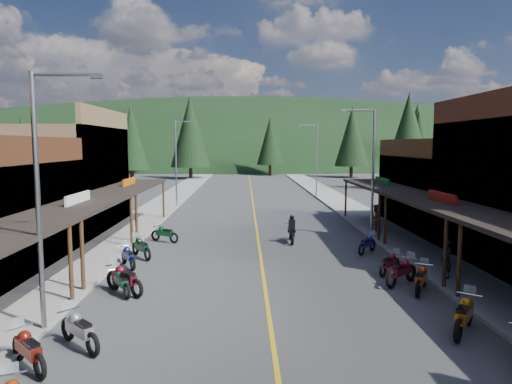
{
  "coord_description": "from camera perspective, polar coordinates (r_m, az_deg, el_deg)",
  "views": [
    {
      "loc": [
        -0.82,
        -19.87,
        5.86
      ],
      "look_at": [
        -0.14,
        7.3,
        3.0
      ],
      "focal_mm": 32.0,
      "sensor_mm": 36.0,
      "label": 1
    }
  ],
  "objects": [
    {
      "name": "pedestrian_east_a",
      "position": [
        21.28,
        22.72,
        -7.68
      ],
      "size": [
        0.49,
        0.67,
        1.69
      ],
      "primitive_type": "imported",
      "rotation": [
        0.0,
        0.0,
        -1.43
      ],
      "color": "black",
      "rests_on": "sidewalk_east"
    },
    {
      "name": "rider_on_bike",
      "position": [
        27.41,
        4.45,
        -4.9
      ],
      "size": [
        0.83,
        2.26,
        1.7
      ],
      "rotation": [
        0.0,
        0.0,
        -0.04
      ],
      "color": "black",
      "rests_on": "ground"
    },
    {
      "name": "bike_east_5",
      "position": [
        15.92,
        24.58,
        -13.62
      ],
      "size": [
        1.99,
        2.29,
        1.31
      ],
      "primitive_type": null,
      "rotation": [
        0.0,
        0.0,
        -0.64
      ],
      "color": "#A4640B",
      "rests_on": "ground"
    },
    {
      "name": "sidewalk_west",
      "position": [
        41.05,
        -12.5,
        -2.24
      ],
      "size": [
        3.4,
        94.0,
        0.15
      ],
      "primitive_type": "cube",
      "color": "gray",
      "rests_on": "ground"
    },
    {
      "name": "shop_west_3",
      "position": [
        33.84,
        -23.97,
        1.52
      ],
      "size": [
        10.9,
        10.2,
        8.2
      ],
      "color": "brown",
      "rests_on": "ground"
    },
    {
      "name": "bike_west_7",
      "position": [
        18.9,
        -16.16,
        -10.22
      ],
      "size": [
        2.22,
        2.09,
        1.31
      ],
      "primitive_type": null,
      "rotation": [
        0.0,
        0.0,
        0.84
      ],
      "color": "maroon",
      "rests_on": "ground"
    },
    {
      "name": "shop_east_3",
      "position": [
        34.57,
        23.5,
        -0.02
      ],
      "size": [
        10.9,
        10.2,
        6.2
      ],
      "color": "#4C2D16",
      "rests_on": "ground"
    },
    {
      "name": "pine_3",
      "position": [
        86.01,
        1.78,
        6.41
      ],
      "size": [
        5.04,
        5.04,
        11.0
      ],
      "color": "black",
      "rests_on": "ground"
    },
    {
      "name": "bike_west_5",
      "position": [
        14.54,
        -21.22,
        -15.58
      ],
      "size": [
        2.02,
        2.0,
        1.22
      ],
      "primitive_type": null,
      "rotation": [
        0.0,
        0.0,
        0.8
      ],
      "color": "gray",
      "rests_on": "ground"
    },
    {
      "name": "streetlight_0",
      "position": [
        15.23,
        -25.16,
        0.17
      ],
      "size": [
        2.16,
        0.18,
        8.0
      ],
      "color": "gray",
      "rests_on": "ground"
    },
    {
      "name": "ground",
      "position": [
        20.73,
        0.91,
        -10.41
      ],
      "size": [
        220.0,
        220.0,
        0.0
      ],
      "primitive_type": "plane",
      "color": "#38383A",
      "rests_on": "ground"
    },
    {
      "name": "pine_11",
      "position": [
        61.52,
        18.48,
        6.93
      ],
      "size": [
        5.82,
        5.82,
        12.4
      ],
      "color": "black",
      "rests_on": "ground"
    },
    {
      "name": "pine_9",
      "position": [
        69.46,
        19.61,
        6.09
      ],
      "size": [
        4.93,
        4.93,
        10.8
      ],
      "color": "black",
      "rests_on": "ground"
    },
    {
      "name": "streetlight_1",
      "position": [
        42.34,
        -9.79,
        4.02
      ],
      "size": [
        2.16,
        0.18,
        8.0
      ],
      "color": "gray",
      "rests_on": "ground"
    },
    {
      "name": "pine_6",
      "position": [
        96.06,
        27.88,
        5.68
      ],
      "size": [
        5.04,
        5.04,
        11.0
      ],
      "color": "black",
      "rests_on": "ground"
    },
    {
      "name": "pine_7",
      "position": [
        100.82,
        -19.58,
        6.44
      ],
      "size": [
        5.88,
        5.88,
        12.5
      ],
      "color": "black",
      "rests_on": "ground"
    },
    {
      "name": "pine_4",
      "position": [
        82.07,
        11.9,
        6.84
      ],
      "size": [
        5.88,
        5.88,
        12.5
      ],
      "color": "black",
      "rests_on": "ground"
    },
    {
      "name": "bike_west_8",
      "position": [
        22.77,
        -15.68,
        -7.65
      ],
      "size": [
        1.58,
        2.07,
        1.14
      ],
      "primitive_type": null,
      "rotation": [
        0.0,
        0.0,
        0.52
      ],
      "color": "navy",
      "rests_on": "ground"
    },
    {
      "name": "bike_west_4",
      "position": [
        13.83,
        -26.6,
        -17.02
      ],
      "size": [
        1.96,
        1.97,
        1.19
      ],
      "primitive_type": null,
      "rotation": [
        0.0,
        0.0,
        0.78
      ],
      "color": "maroon",
      "rests_on": "ground"
    },
    {
      "name": "bike_east_6",
      "position": [
        19.53,
        19.96,
        -9.99
      ],
      "size": [
        1.66,
        2.16,
        1.2
      ],
      "primitive_type": null,
      "rotation": [
        0.0,
        0.0,
        -0.53
      ],
      "color": "#C8410E",
      "rests_on": "ground"
    },
    {
      "name": "bike_west_6",
      "position": [
        18.85,
        -16.52,
        -10.63
      ],
      "size": [
        1.56,
        1.94,
        1.09
      ],
      "primitive_type": null,
      "rotation": [
        0.0,
        0.0,
        0.57
      ],
      "color": "#0E4829",
      "rests_on": "ground"
    },
    {
      "name": "bike_west_10",
      "position": [
        27.96,
        -11.37,
        -5.02
      ],
      "size": [
        2.05,
        1.58,
        1.14
      ],
      "primitive_type": null,
      "rotation": [
        0.0,
        0.0,
        1.04
      ],
      "color": "#0E4620",
      "rests_on": "ground"
    },
    {
      "name": "pine_2",
      "position": [
        78.44,
        -8.23,
        7.5
      ],
      "size": [
        6.72,
        6.72,
        14.0
      ],
      "color": "black",
      "rests_on": "ground"
    },
    {
      "name": "sidewalk_east",
      "position": [
        41.4,
        11.88,
        -2.16
      ],
      "size": [
        3.4,
        94.0,
        0.15
      ],
      "primitive_type": "cube",
      "color": "gray",
      "rests_on": "ground"
    },
    {
      "name": "bike_west_9",
      "position": [
        24.38,
        -14.17,
        -6.62
      ],
      "size": [
        1.82,
        2.13,
        1.21
      ],
      "primitive_type": null,
      "rotation": [
        0.0,
        0.0,
        0.63
      ],
      "color": "#0A361B",
      "rests_on": "ground"
    },
    {
      "name": "centerline",
      "position": [
        40.31,
        -0.26,
        -2.35
      ],
      "size": [
        0.15,
        90.0,
        0.01
      ],
      "primitive_type": "cube",
      "color": "gold",
      "rests_on": "ground"
    },
    {
      "name": "pedestrian_east_b",
      "position": [
        30.93,
        14.68,
        -3.15
      ],
      "size": [
        1.0,
        0.88,
        1.78
      ],
      "primitive_type": "imported",
      "rotation": [
        0.0,
        0.0,
        3.69
      ],
      "color": "brown",
      "rests_on": "sidewalk_east"
    },
    {
      "name": "pine_1",
      "position": [
        92.82,
        -16.01,
        6.62
      ],
      "size": [
        5.88,
        5.88,
        12.5
      ],
      "color": "black",
      "rests_on": "ground"
    },
    {
      "name": "streetlight_2",
      "position": [
        28.97,
        14.15,
        3.06
      ],
      "size": [
        2.16,
        0.18,
        8.0
      ],
      "color": "gray",
      "rests_on": "ground"
    },
    {
      "name": "pine_0",
      "position": [
        90.77,
        -27.16,
        5.74
      ],
      "size": [
        5.04,
        5.04,
        11.0
      ],
      "color": "black",
      "rests_on": "ground"
    },
    {
      "name": "pine_8",
      "position": [
        63.51,
        -21.03,
        5.71
      ],
      "size": [
        4.48,
        4.48,
        10.0
      ],
      "color": "black",
      "rests_on": "ground"
    },
    {
      "name": "bike_east_8",
      "position": [
        21.69,
        16.37,
        -8.44
      ],
      "size": [
        1.74,
        1.82,
        1.08
      ],
      "primitive_type": null,
      "rotation": [
        0.0,
        0.0,
        -0.74
      ],
      "color": "maroon",
      "rests_on": "ground"
    },
    {
      "name": "bike_east_7",
      "position": [
        20.23,
        17.75,
        -9.28
      ],
      "size": [
        2.13,
        1.99,
        1.25
      ],
      "primitive_type": null,
      "rotation": [
        0.0,
        0.0,
        -0.85
      ],
      "color": "maroon",
      "rests_on": "ground"
    },
    {
      "name": "pine_10",
      "position": [
        71.96,
        -15.35,
        6.53
      ],
      "size": [
        5.38,
        5.38,
        11.6
      ],
      "color": "black",
      "rests_on": "ground"
    },
    {
      "name": "pine_5",
      "position": [
        98.27,
        19.46,
        6.9
      ],
      "size": [
        6.72,
        6.72,
        14.0
      ],
      "color": "black",
      "rests_on": "ground"
    },
    {
      "name": "ridge_hill",
      "position": [
        154.99,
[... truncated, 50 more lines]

